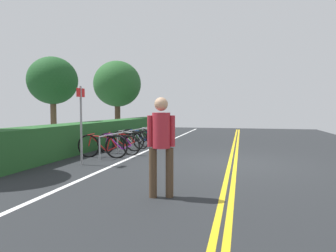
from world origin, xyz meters
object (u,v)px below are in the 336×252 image
Objects in this scene: bike_rack at (132,135)px; bicycle_1 at (118,144)px; bicycle_3 at (130,140)px; tree_far_right at (117,84)px; bicycle_4 at (136,138)px; sign_post_near at (81,118)px; bicycle_5 at (141,137)px; pedestrian at (161,140)px; tree_mid at (53,81)px; bicycle_6 at (151,135)px; bicycle_0 at (102,146)px; bicycle_2 at (121,142)px.

bicycle_1 is at bearing -176.66° from bike_rack.
tree_far_right reaches higher than bicycle_3.
bike_rack is at bearing -174.64° from bicycle_4.
sign_post_near is 10.81m from tree_far_right.
bicycle_4 is at bearing 4.00° from bicycle_1.
bicycle_5 is (3.09, 0.21, -0.02)m from bicycle_1.
bicycle_4 is 0.92× the size of pedestrian.
tree_mid is 0.84× the size of tree_far_right.
bicycle_0 is at bearing 176.90° from bicycle_6.
pedestrian is at bearing -153.77° from tree_far_right.
bike_rack is at bearing -175.43° from bicycle_5.
pedestrian reaches higher than bicycle_2.
bicycle_0 is 0.98× the size of bicycle_1.
bicycle_0 is 1.59m from bicycle_2.
bicycle_1 is 1.59m from bicycle_3.
bicycle_6 is at bearing -140.03° from tree_far_right.
bicycle_2 is at bearing 0.79° from bicycle_0.
bike_rack is 1.24× the size of tree_far_right.
tree_far_right is at bearing 26.23° from pedestrian.
bicycle_0 is at bearing -127.12° from tree_mid.
sign_post_near is at bearing -179.78° from bicycle_5.
bicycle_0 is at bearing -159.88° from tree_far_right.
bicycle_3 is 0.77× the size of sign_post_near.
bicycle_0 is at bearing 38.00° from pedestrian.
bicycle_1 is 5.04m from tree_mid.
bicycle_3 is 0.44× the size of tree_mid.
bike_rack is 3.80m from sign_post_near.
sign_post_near is (2.49, 2.99, 0.30)m from pedestrian.
sign_post_near is 0.48× the size of tree_far_right.
bicycle_3 is 0.74m from bicycle_4.
bicycle_2 is 3.11m from sign_post_near.
bicycle_3 is 3.87m from sign_post_near.
bicycle_2 and bicycle_3 have the same top height.
sign_post_near is (-2.95, -0.04, 0.99)m from bicycle_2.
bicycle_2 is 1.00× the size of bicycle_3.
bicycle_2 is 1.03× the size of bicycle_4.
bicycle_5 is 0.38× the size of tree_far_right.
tree_mid is at bearing 106.29° from bicycle_5.
bicycle_5 is 0.45× the size of tree_mid.
bicycle_2 is at bearing 174.90° from bicycle_3.
sign_post_near reaches higher than bicycle_1.
tree_mid is at bearing 94.90° from bicycle_4.
bicycle_0 is 4.93m from pedestrian.
bicycle_1 is 3.10m from bicycle_5.
bike_rack is at bearing -1.56° from sign_post_near.
bicycle_2 is at bearing -108.25° from tree_mid.
pedestrian is 9.62m from tree_mid.
bicycle_4 is 0.97× the size of bicycle_6.
tree_mid is at bearing 62.92° from bicycle_1.
bicycle_2 reaches higher than bicycle_5.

